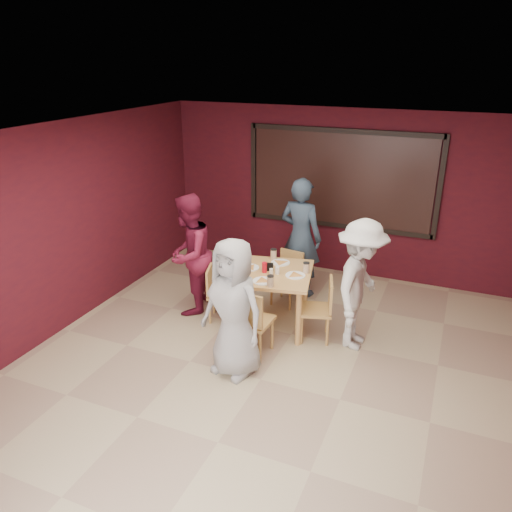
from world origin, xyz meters
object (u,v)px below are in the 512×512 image
at_px(chair_back, 288,274).
at_px(diner_left, 189,255).
at_px(chair_front, 250,319).
at_px(chair_left, 217,290).
at_px(chair_right, 321,306).
at_px(diner_right, 360,285).
at_px(dining_table, 272,279).
at_px(diner_back, 301,237).
at_px(diner_front, 234,308).

height_order(chair_back, diner_left, diner_left).
distance_m(chair_front, chair_left, 1.08).
distance_m(chair_left, diner_left, 0.67).
bearing_deg(chair_front, chair_right, 46.77).
bearing_deg(chair_front, chair_left, 139.46).
xyz_separation_m(chair_back, diner_right, (1.24, -0.81, 0.40)).
relative_size(diner_left, diner_right, 1.03).
height_order(chair_left, diner_right, diner_right).
bearing_deg(diner_left, diner_right, 84.90).
bearing_deg(dining_table, chair_front, -88.10).
relative_size(chair_left, diner_back, 0.43).
distance_m(chair_front, diner_left, 1.57).
bearing_deg(dining_table, diner_left, -179.48).
relative_size(dining_table, diner_front, 0.74).
xyz_separation_m(chair_left, chair_right, (1.51, 0.04, 0.04)).
relative_size(chair_back, chair_right, 0.94).
bearing_deg(chair_back, chair_front, -87.82).
relative_size(chair_right, diner_left, 0.49).
bearing_deg(diner_right, diner_front, 136.68).
distance_m(chair_back, diner_right, 1.53).
relative_size(chair_right, diner_right, 0.50).
height_order(dining_table, chair_back, dining_table).
bearing_deg(chair_right, dining_table, 175.01).
xyz_separation_m(chair_left, diner_front, (0.77, -1.07, 0.40)).
distance_m(chair_left, diner_back, 1.59).
relative_size(dining_table, diner_right, 0.72).
height_order(diner_front, diner_right, diner_right).
xyz_separation_m(diner_left, diner_right, (2.49, -0.01, -0.02)).
height_order(chair_left, diner_back, diner_back).
distance_m(chair_left, diner_right, 2.04).
relative_size(chair_left, diner_right, 0.46).
relative_size(dining_table, chair_front, 1.34).
bearing_deg(chair_front, diner_left, 148.75).
relative_size(dining_table, chair_back, 1.54).
xyz_separation_m(chair_front, diner_back, (-0.00, 1.97, 0.41)).
xyz_separation_m(dining_table, diner_front, (-0.02, -1.18, 0.13)).
xyz_separation_m(diner_back, diner_left, (-1.31, -1.18, -0.05)).
relative_size(chair_right, diner_front, 0.51).
height_order(dining_table, diner_left, diner_left).
bearing_deg(diner_front, chair_front, 97.18).
height_order(chair_back, chair_left, chair_back).
bearing_deg(diner_back, chair_left, 67.35).
bearing_deg(chair_right, diner_right, 5.02).
relative_size(chair_left, chair_right, 0.92).
bearing_deg(chair_right, diner_front, -123.84).
bearing_deg(chair_right, diner_back, 119.64).
bearing_deg(diner_right, chair_front, 127.04).
xyz_separation_m(chair_right, diner_left, (-2.01, 0.05, 0.40)).
bearing_deg(chair_left, diner_left, 168.96).
distance_m(chair_left, diner_front, 1.38).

